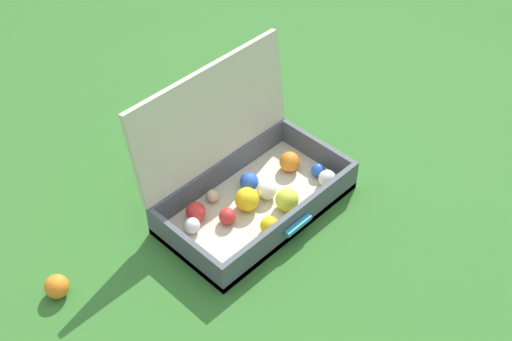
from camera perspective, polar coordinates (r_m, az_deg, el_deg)
ground_plane at (r=2.35m, az=1.12°, el=-2.16°), size 16.00×16.00×0.00m
open_suitcase at (r=2.26m, az=-0.84°, el=-0.78°), size 0.64×0.43×0.46m
stray_ball_on_grass at (r=2.14m, az=-16.21°, el=-9.23°), size 0.07×0.07×0.07m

